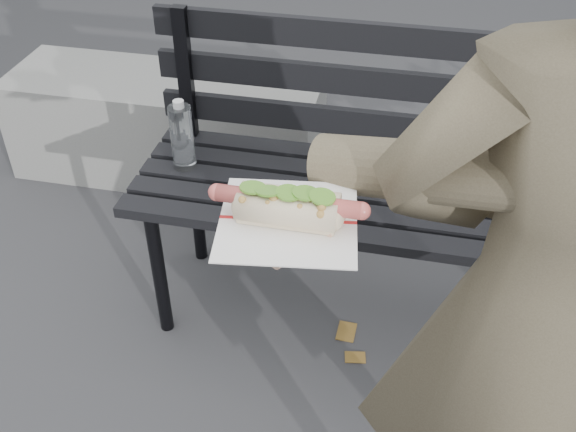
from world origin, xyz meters
name	(u,v)px	position (x,y,z in m)	size (l,w,h in m)	color
park_bench	(404,168)	(0.08, 0.92, 0.52)	(1.50, 0.44, 0.88)	black
concrete_block	(167,126)	(-0.86, 1.51, 0.20)	(1.20, 0.40, 0.40)	slate
person	(543,316)	(0.32, 0.15, 0.78)	(0.57, 0.37, 1.56)	#4C4433
held_hotdog	(433,188)	(0.13, 0.13, 1.01)	(0.62, 0.30, 0.20)	#4C4433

